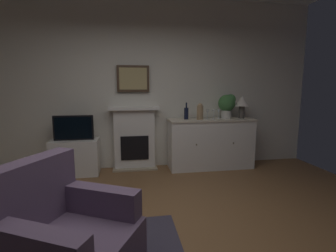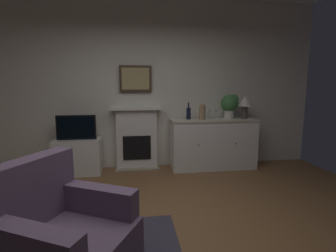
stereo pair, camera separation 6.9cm
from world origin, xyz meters
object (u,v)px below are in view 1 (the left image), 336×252
framed_picture (133,79)px  wine_glass_right (219,112)px  armchair (64,237)px  sideboard_cabinet (211,143)px  potted_plant_small (227,104)px  tv_cabinet (76,157)px  tv_set (74,128)px  wine_glass_left (207,112)px  wine_bottle (186,113)px  fireplace_unit (134,138)px  vase_decorative (200,111)px  table_lamp (242,103)px  wine_glass_center (214,112)px

framed_picture → wine_glass_right: framed_picture is taller
armchair → framed_picture: bearing=77.8°
sideboard_cabinet → wine_glass_right: bearing=10.8°
sideboard_cabinet → potted_plant_small: size_ratio=3.52×
tv_cabinet → tv_set: bearing=-90.0°
wine_glass_left → tv_set: wine_glass_left is taller
framed_picture → wine_bottle: size_ratio=1.90×
sideboard_cabinet → wine_bottle: 0.71m
sideboard_cabinet → framed_picture: bearing=170.6°
tv_set → armchair: bearing=-81.0°
framed_picture → wine_glass_right: (1.49, -0.19, -0.57)m
potted_plant_small → sideboard_cabinet: bearing=-171.6°
fireplace_unit → framed_picture: framed_picture is taller
wine_bottle → tv_cabinet: bearing=-179.6°
wine_bottle → vase_decorative: 0.24m
table_lamp → tv_set: bearing=-179.8°
vase_decorative → armchair: 3.03m
framed_picture → wine_glass_right: bearing=-7.4°
armchair → tv_cabinet: bearing=99.0°
table_lamp → tv_cabinet: (-2.88, 0.02, -0.87)m
wine_glass_left → potted_plant_small: potted_plant_small is taller
vase_decorative → framed_picture: bearing=166.3°
framed_picture → table_lamp: 1.96m
table_lamp → potted_plant_small: bearing=170.0°
framed_picture → wine_glass_left: framed_picture is taller
fireplace_unit → tv_set: fireplace_unit is taller
wine_glass_left → tv_set: 2.25m
vase_decorative → tv_cabinet: 2.22m
sideboard_cabinet → table_lamp: table_lamp is taller
potted_plant_small → wine_glass_center: bearing=-165.2°
framed_picture → wine_bottle: framed_picture is taller
sideboard_cabinet → wine_glass_left: wine_glass_left is taller
fireplace_unit → vase_decorative: 1.24m
fireplace_unit → armchair: bearing=-102.4°
vase_decorative → armchair: bearing=-125.1°
vase_decorative → tv_cabinet: bearing=178.2°
table_lamp → armchair: 3.60m
potted_plant_small → armchair: 3.45m
sideboard_cabinet → potted_plant_small: bearing=8.4°
fireplace_unit → tv_set: size_ratio=1.77×
wine_bottle → wine_glass_center: wine_bottle is taller
table_lamp → wine_glass_right: size_ratio=2.42×
fireplace_unit → sideboard_cabinet: (1.34, -0.18, -0.11)m
wine_glass_center → potted_plant_small: potted_plant_small is taller
tv_cabinet → table_lamp: bearing=-0.3°
fireplace_unit → tv_cabinet: (-0.97, -0.16, -0.26)m
framed_picture → wine_glass_left: size_ratio=3.33×
framed_picture → wine_glass_center: 1.51m
fireplace_unit → framed_picture: (-0.00, 0.05, 1.03)m
wine_glass_right → potted_plant_small: potted_plant_small is taller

